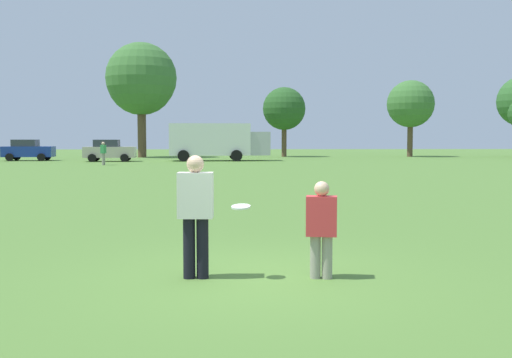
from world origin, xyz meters
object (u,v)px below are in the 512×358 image
Objects in this scene: parked_car_mid_left at (28,150)px; player_thrower at (196,209)px; player_defender at (321,225)px; box_truck at (217,140)px; parked_car_center at (109,150)px; frisbee at (241,207)px; bystander_sideline_watcher at (103,152)px; traffic_cone at (321,199)px.

player_thrower is at bearing -69.12° from parked_car_mid_left.
box_truck is (-2.36, 43.33, 0.98)m from player_defender.
player_defender is at bearing -75.02° from parked_car_center.
bystander_sideline_watcher is (-9.29, 35.64, -0.08)m from frisbee.
traffic_cone is 0.06× the size of box_truck.
parked_car_mid_left is (-18.69, 44.42, 0.15)m from player_defender.
parked_car_mid_left is 7.66m from parked_car_center.
player_defender is at bearing -86.88° from box_truck.
parked_car_mid_left is at bearing 112.82° from player_defender.
parked_car_center is (-9.54, 42.25, -0.06)m from player_thrower.
player_thrower is at bearing -76.34° from bystander_sideline_watcher.
parked_car_mid_left is 0.50× the size of box_truck.
player_defender is at bearing -73.70° from bystander_sideline_watcher.
box_truck is at bearing 91.61° from frisbee.
parked_car_center is at bearing 102.73° from player_thrower.
parked_car_mid_left is at bearing 119.36° from traffic_cone.
player_defender is 43.41m from box_truck.
traffic_cone is (1.34, 8.82, -0.54)m from player_defender.
parked_car_mid_left reaches higher than traffic_cone.
parked_car_center is at bearing -173.63° from box_truck.
frisbee is at bearing -105.73° from traffic_cone.
bystander_sideline_watcher is (-8.07, -7.69, -0.80)m from box_truck.
parked_car_mid_left is at bearing 176.19° from box_truck.
frisbee is 9.18m from traffic_cone.
player_thrower is 0.20× the size of box_truck.
parked_car_center reaches higher than player_defender.
player_defender is 1.17m from frisbee.
player_thrower is 36.60m from bystander_sideline_watcher.
player_defender is at bearing -2.72° from player_thrower.
player_thrower is 9.30m from traffic_cone.
traffic_cone is 35.83m from parked_car_center.
bystander_sideline_watcher is at bearing 103.66° from player_thrower.
traffic_cone is at bearing 81.36° from player_defender.
parked_car_mid_left reaches higher than player_thrower.
bystander_sideline_watcher reaches higher than traffic_cone.
frisbee is (-1.14, 0.01, 0.26)m from player_defender.
box_truck reaches higher than player_defender.
player_defender is 2.89× the size of traffic_cone.
parked_car_center is at bearing 103.53° from frisbee.
player_thrower reaches higher than bystander_sideline_watcher.
player_thrower is 0.41× the size of parked_car_mid_left.
player_thrower is 1.26× the size of player_defender.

